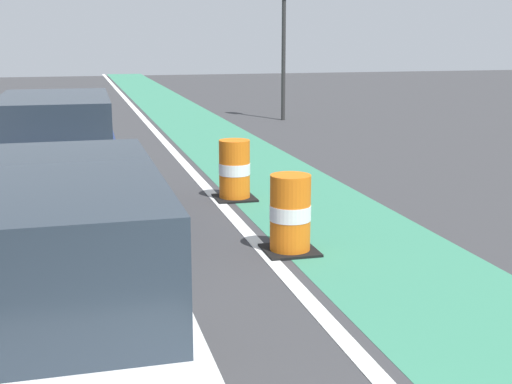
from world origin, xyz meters
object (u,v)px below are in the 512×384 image
object	(u,v)px
parked_suv_second	(58,161)
traffic_barrel_front	(290,215)
traffic_barrel_mid	(235,171)
parked_suv_nearest	(47,312)
traffic_light_corner	(284,17)

from	to	relation	value
parked_suv_second	traffic_barrel_front	xyz separation A→B (m)	(3.07, -2.22, -0.50)
parked_suv_second	traffic_barrel_front	bearing A→B (deg)	-35.85
traffic_barrel_front	traffic_barrel_mid	size ratio (longest dim) A/B	1.00
traffic_barrel_mid	parked_suv_second	bearing A→B (deg)	-160.62
parked_suv_nearest	traffic_light_corner	world-z (taller)	traffic_light_corner
parked_suv_nearest	traffic_barrel_front	world-z (taller)	parked_suv_nearest
parked_suv_nearest	traffic_barrel_front	distance (m)	5.08
traffic_light_corner	parked_suv_second	bearing A→B (deg)	-121.00
parked_suv_nearest	traffic_barrel_front	bearing A→B (deg)	52.44
parked_suv_nearest	traffic_light_corner	distance (m)	20.18
traffic_light_corner	traffic_barrel_front	bearing A→B (deg)	-106.64
traffic_barrel_front	traffic_light_corner	world-z (taller)	traffic_light_corner
traffic_barrel_mid	traffic_barrel_front	bearing A→B (deg)	-89.68
parked_suv_nearest	parked_suv_second	size ratio (longest dim) A/B	0.99
parked_suv_second	traffic_barrel_mid	distance (m)	3.28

